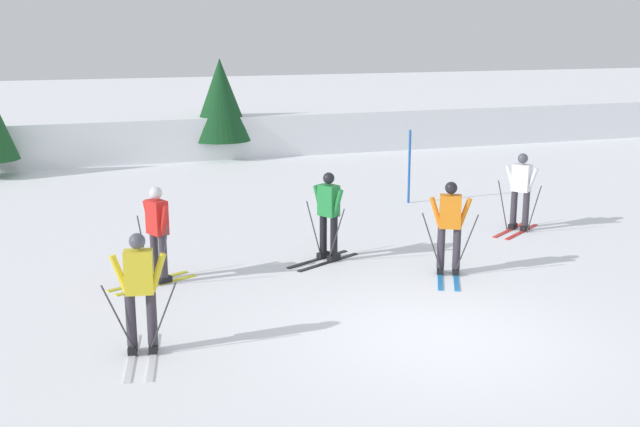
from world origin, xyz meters
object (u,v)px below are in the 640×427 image
(skier_orange, at_px, (450,225))
(conifer_far_left, at_px, (221,100))
(skier_green, at_px, (328,214))
(skier_yellow, at_px, (140,290))
(skier_red, at_px, (157,232))
(trail_marker_pole, at_px, (409,167))
(skier_white, at_px, (521,189))

(skier_orange, distance_m, conifer_far_left, 14.08)
(skier_orange, height_order, skier_green, same)
(skier_yellow, height_order, conifer_far_left, conifer_far_left)
(skier_orange, bearing_deg, skier_red, 165.82)
(skier_red, xyz_separation_m, skier_orange, (5.01, -1.27, -0.00))
(trail_marker_pole, xyz_separation_m, conifer_far_left, (-3.04, 8.38, 1.04))
(skier_orange, distance_m, skier_white, 3.78)
(conifer_far_left, bearing_deg, skier_orange, -85.11)
(conifer_far_left, bearing_deg, skier_yellow, -105.75)
(skier_yellow, xyz_separation_m, conifer_far_left, (4.45, 15.77, 1.06))
(trail_marker_pole, bearing_deg, skier_red, -147.66)
(skier_red, xyz_separation_m, conifer_far_left, (3.82, 12.72, 1.06))
(skier_orange, height_order, skier_yellow, same)
(skier_yellow, bearing_deg, skier_green, 40.72)
(skier_white, distance_m, trail_marker_pole, 3.47)
(skier_orange, distance_m, trail_marker_pole, 5.91)
(skier_orange, relative_size, conifer_far_left, 0.51)
(skier_green, xyz_separation_m, trail_marker_pole, (3.60, 4.05, 0.01))
(skier_green, bearing_deg, skier_red, -174.79)
(skier_green, bearing_deg, trail_marker_pole, 48.33)
(conifer_far_left, bearing_deg, skier_green, -92.57)
(skier_white, relative_size, conifer_far_left, 0.51)
(skier_orange, xyz_separation_m, skier_yellow, (-5.64, -1.79, -0.00))
(skier_orange, height_order, trail_marker_pole, trail_marker_pole)
(skier_green, relative_size, conifer_far_left, 0.51)
(skier_green, height_order, skier_yellow, same)
(trail_marker_pole, height_order, conifer_far_left, conifer_far_left)
(trail_marker_pole, bearing_deg, skier_green, -131.67)
(skier_yellow, bearing_deg, skier_white, 25.50)
(skier_orange, relative_size, skier_yellow, 1.00)
(skier_white, xyz_separation_m, conifer_far_left, (-4.18, 11.66, 1.06))
(trail_marker_pole, bearing_deg, skier_yellow, -135.38)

